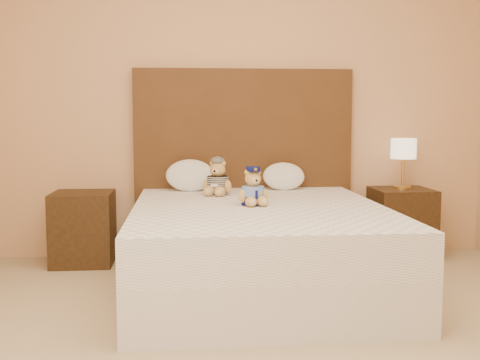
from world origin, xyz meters
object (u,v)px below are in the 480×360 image
(bed, at_px, (259,247))
(teddy_prisoner, at_px, (218,177))
(nightstand_right, at_px, (401,223))
(pillow_right, at_px, (284,175))
(nightstand_left, at_px, (83,228))
(teddy_police, at_px, (253,186))
(lamp, at_px, (403,151))
(pillow_left, at_px, (190,174))

(bed, xyz_separation_m, teddy_prisoner, (-0.24, 0.54, 0.40))
(nightstand_right, xyz_separation_m, pillow_right, (-0.95, 0.03, 0.39))
(bed, distance_m, nightstand_left, 1.48)
(teddy_police, bearing_deg, nightstand_right, 17.27)
(nightstand_left, distance_m, pillow_right, 1.60)
(lamp, distance_m, pillow_left, 1.69)
(teddy_prisoner, bearing_deg, bed, -44.20)
(bed, height_order, nightstand_right, same)
(nightstand_right, distance_m, pillow_right, 1.03)
(bed, relative_size, lamp, 5.00)
(lamp, xyz_separation_m, pillow_left, (-1.68, 0.03, -0.17))
(lamp, xyz_separation_m, pillow_right, (-0.95, 0.03, -0.18))
(lamp, height_order, teddy_police, lamp)
(nightstand_right, height_order, pillow_right, pillow_right)
(bed, relative_size, nightstand_right, 3.64)
(bed, height_order, teddy_police, teddy_police)
(teddy_prisoner, xyz_separation_m, pillow_right, (0.53, 0.29, -0.01))
(teddy_police, bearing_deg, teddy_prisoner, 96.93)
(nightstand_right, distance_m, pillow_left, 1.73)
(nightstand_right, relative_size, pillow_right, 1.67)
(nightstand_right, xyz_separation_m, lamp, (-0.00, 0.00, 0.57))
(nightstand_left, distance_m, lamp, 2.56)
(nightstand_left, height_order, lamp, lamp)
(teddy_police, height_order, pillow_right, teddy_police)
(lamp, height_order, teddy_prisoner, lamp)
(nightstand_left, xyz_separation_m, pillow_right, (1.55, 0.03, 0.39))
(nightstand_right, height_order, pillow_left, pillow_left)
(nightstand_left, distance_m, pillow_left, 0.91)
(nightstand_left, distance_m, teddy_police, 1.50)
(pillow_right, bearing_deg, teddy_prisoner, -151.67)
(teddy_prisoner, relative_size, pillow_left, 0.70)
(bed, height_order, pillow_left, pillow_left)
(teddy_police, bearing_deg, nightstand_left, 133.25)
(lamp, bearing_deg, pillow_right, 178.19)
(bed, bearing_deg, pillow_right, 70.19)
(lamp, xyz_separation_m, teddy_prisoner, (-1.49, -0.26, -0.17))
(teddy_police, bearing_deg, pillow_right, 53.58)
(pillow_left, bearing_deg, lamp, -1.02)
(nightstand_right, height_order, lamp, lamp)
(nightstand_left, bearing_deg, pillow_right, 1.11)
(bed, distance_m, pillow_left, 1.02)
(nightstand_right, bearing_deg, nightstand_left, 180.00)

